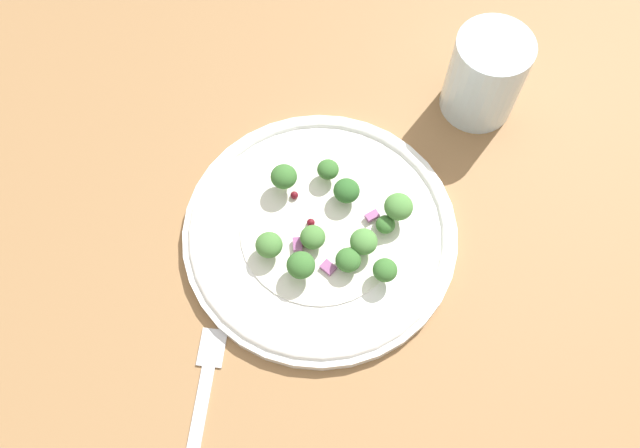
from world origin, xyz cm
name	(u,v)px	position (x,y,z in cm)	size (l,w,h in cm)	color
ground_plane	(328,249)	(0.00, 0.00, -1.00)	(180.00, 180.00, 2.00)	olive
plate	(320,232)	(-0.56, 1.32, 0.86)	(27.55, 27.55, 1.70)	white
dressing_pool	(320,230)	(-0.56, 1.32, 1.30)	(15.98, 15.98, 0.20)	white
broccoli_floret_0	(348,260)	(1.26, -3.00, 2.75)	(2.47, 2.47, 2.50)	#9EC684
broccoli_floret_1	(301,265)	(-3.28, -2.78, 3.33)	(2.73, 2.73, 2.76)	#ADD18E
broccoli_floret_2	(269,247)	(-5.84, -0.20, 3.04)	(2.63, 2.63, 2.66)	#ADD18E
broccoli_floret_3	(399,207)	(7.25, 1.11, 3.54)	(2.85, 2.85, 2.89)	#ADD18E
broccoli_floret_4	(387,229)	(5.74, -0.50, 2.47)	(1.92, 1.92, 1.95)	#ADD18E
broccoli_floret_5	(385,270)	(4.37, -4.86, 3.13)	(2.35, 2.35, 2.38)	#ADD18E
broccoli_floret_6	(328,170)	(1.48, 6.96, 2.97)	(2.22, 2.22, 2.25)	#ADD18E
broccoli_floret_7	(284,177)	(-3.08, 6.76, 3.55)	(2.67, 2.67, 2.70)	#9EC684
broccoli_floret_8	(313,239)	(-1.56, -0.12, 2.83)	(2.48, 2.48, 2.51)	#8EB77A
broccoli_floret_9	(347,191)	(2.76, 4.18, 2.98)	(2.65, 2.65, 2.68)	#9EC684
broccoli_floret_10	(364,242)	(3.11, -1.60, 3.12)	(2.68, 2.68, 2.72)	#9EC684
cranberry_0	(311,223)	(-1.33, 2.09, 1.75)	(0.82, 0.82, 0.82)	maroon
cranberry_1	(294,195)	(-2.35, 5.46, 1.73)	(0.81, 0.81, 0.81)	maroon
cranberry_2	(305,240)	(-2.24, 0.28, 1.90)	(0.97, 0.97, 0.97)	#4C0A14
onion_bit_0	(298,246)	(-3.09, -0.22, 1.87)	(1.36, 0.89, 0.54)	#934C84
onion_bit_1	(372,216)	(4.80, 1.47, 1.87)	(1.32, 0.81, 0.51)	#934C84
onion_bit_2	(328,268)	(-0.66, -2.91, 1.64)	(1.35, 1.05, 0.55)	#934C84
fork	(199,416)	(-14.93, -13.89, 0.25)	(7.65, 18.20, 0.50)	silver
water_glass	(485,76)	(19.81, 13.40, 4.99)	(7.98, 7.98, 9.99)	silver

